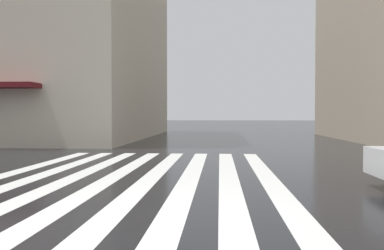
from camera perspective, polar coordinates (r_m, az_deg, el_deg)
ground_plane at (r=6.41m, az=-9.18°, el=-13.25°), size 220.00×220.00×0.00m
zebra_crossing at (r=10.42m, az=-8.70°, el=-7.51°), size 13.00×7.50×0.01m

